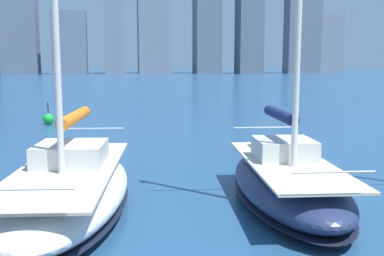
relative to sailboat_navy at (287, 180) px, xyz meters
name	(u,v)px	position (x,y,z in m)	size (l,w,h in m)	color
city_skyline	(82,13)	(14.90, -154.33, 20.68)	(176.34, 22.76, 53.95)	gray
sailboat_navy	(287,180)	(0.00, 0.00, 0.00)	(3.33, 7.19, 10.67)	navy
sailboat_orange	(68,186)	(5.84, -0.32, 0.00)	(3.91, 8.39, 13.11)	white
channel_buoy	(48,119)	(8.76, -18.05, -0.35)	(0.70, 0.70, 1.40)	green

